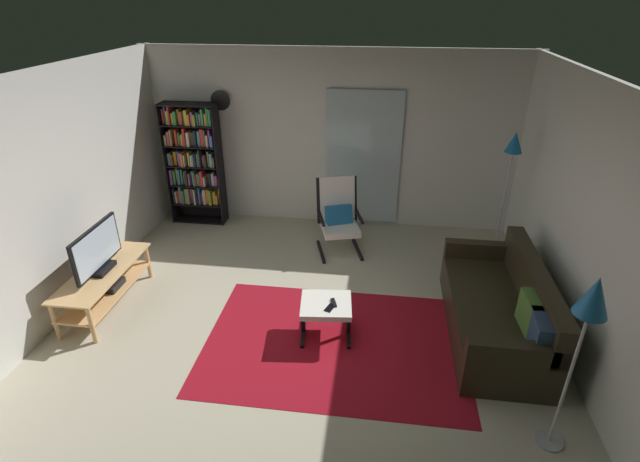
% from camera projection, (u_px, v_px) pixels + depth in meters
% --- Properties ---
extents(ground_plane, '(7.02, 7.02, 0.00)m').
position_uv_depth(ground_plane, '(300.00, 336.00, 5.03)').
color(ground_plane, '#B7AE96').
extents(wall_back, '(5.60, 0.06, 2.60)m').
position_uv_depth(wall_back, '(331.00, 140.00, 7.00)').
color(wall_back, silver).
rests_on(wall_back, ground).
extents(wall_left, '(0.06, 6.00, 2.60)m').
position_uv_depth(wall_left, '(32.00, 211.00, 4.76)').
color(wall_left, silver).
rests_on(wall_left, ground).
extents(wall_right, '(0.06, 6.00, 2.60)m').
position_uv_depth(wall_right, '(602.00, 245.00, 4.12)').
color(wall_right, silver).
rests_on(wall_right, ground).
extents(glass_door_panel, '(1.10, 0.01, 2.00)m').
position_uv_depth(glass_door_panel, '(363.00, 159.00, 7.00)').
color(glass_door_panel, silver).
extents(area_rug, '(2.67, 1.89, 0.01)m').
position_uv_depth(area_rug, '(335.00, 343.00, 4.93)').
color(area_rug, maroon).
rests_on(area_rug, ground).
extents(tv_stand, '(0.51, 1.37, 0.47)m').
position_uv_depth(tv_stand, '(105.00, 282.00, 5.40)').
color(tv_stand, tan).
rests_on(tv_stand, ground).
extents(television, '(0.20, 0.86, 0.53)m').
position_uv_depth(television, '(97.00, 251.00, 5.21)').
color(television, black).
rests_on(television, tv_stand).
extents(bookshelf_near_tv, '(0.82, 0.30, 1.84)m').
position_uv_depth(bookshelf_near_tv, '(194.00, 160.00, 7.13)').
color(bookshelf_near_tv, black).
rests_on(bookshelf_near_tv, ground).
extents(leather_sofa, '(0.87, 1.97, 0.81)m').
position_uv_depth(leather_sofa, '(500.00, 311.00, 4.94)').
color(leather_sofa, '#2B2417').
rests_on(leather_sofa, ground).
extents(lounge_armchair, '(0.72, 0.78, 1.02)m').
position_uv_depth(lounge_armchair, '(339.00, 214.00, 6.51)').
color(lounge_armchair, black).
rests_on(lounge_armchair, ground).
extents(ottoman, '(0.57, 0.53, 0.41)m').
position_uv_depth(ottoman, '(326.00, 308.00, 4.91)').
color(ottoman, white).
rests_on(ottoman, ground).
extents(tv_remote, '(0.08, 0.15, 0.02)m').
position_uv_depth(tv_remote, '(334.00, 303.00, 4.87)').
color(tv_remote, black).
rests_on(tv_remote, ottoman).
extents(cell_phone, '(0.11, 0.15, 0.01)m').
position_uv_depth(cell_phone, '(330.00, 308.00, 4.79)').
color(cell_phone, black).
rests_on(cell_phone, ottoman).
extents(floor_lamp_by_sofa, '(0.23, 0.23, 1.58)m').
position_uv_depth(floor_lamp_by_sofa, '(590.00, 309.00, 3.26)').
color(floor_lamp_by_sofa, '#A5A5AD').
rests_on(floor_lamp_by_sofa, ground).
extents(floor_lamp_by_shelf, '(0.22, 0.22, 1.75)m').
position_uv_depth(floor_lamp_by_shelf, '(512.00, 157.00, 5.84)').
color(floor_lamp_by_shelf, '#A5A5AD').
rests_on(floor_lamp_by_shelf, ground).
extents(wall_clock, '(0.29, 0.03, 0.29)m').
position_uv_depth(wall_clock, '(221.00, 100.00, 6.88)').
color(wall_clock, silver).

